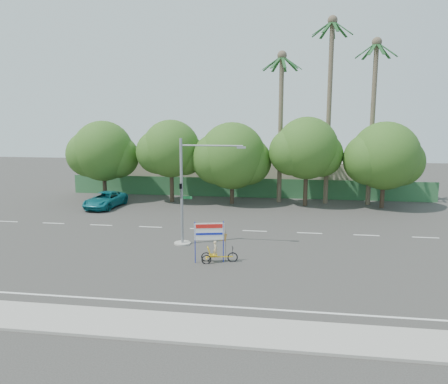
# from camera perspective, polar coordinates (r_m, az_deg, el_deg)

# --- Properties ---
(ground) EXTENTS (120.00, 120.00, 0.00)m
(ground) POSITION_cam_1_polar(r_m,az_deg,el_deg) (25.16, -2.05, -9.61)
(ground) COLOR #33302D
(ground) RESTS_ON ground
(sidewalk_near) EXTENTS (50.00, 2.40, 0.12)m
(sidewalk_near) POSITION_cam_1_polar(r_m,az_deg,el_deg) (18.40, -6.50, -17.12)
(sidewalk_near) COLOR gray
(sidewalk_near) RESTS_ON ground
(fence) EXTENTS (38.00, 0.08, 2.00)m
(fence) POSITION_cam_1_polar(r_m,az_deg,el_deg) (45.63, 2.87, 0.55)
(fence) COLOR #336B3D
(fence) RESTS_ON ground
(building_left) EXTENTS (12.00, 8.00, 4.00)m
(building_left) POSITION_cam_1_polar(r_m,az_deg,el_deg) (51.76, -7.72, 2.70)
(building_left) COLOR #B8AB93
(building_left) RESTS_ON ground
(building_right) EXTENTS (14.00, 8.00, 3.60)m
(building_right) POSITION_cam_1_polar(r_m,az_deg,el_deg) (49.88, 12.58, 2.05)
(building_right) COLOR #B8AB93
(building_right) RESTS_ON ground
(tree_far_left) EXTENTS (7.14, 6.00, 7.96)m
(tree_far_left) POSITION_cam_1_polar(r_m,az_deg,el_deg) (45.38, -15.56, 4.94)
(tree_far_left) COLOR #473828
(tree_far_left) RESTS_ON ground
(tree_left) EXTENTS (6.66, 5.60, 8.07)m
(tree_left) POSITION_cam_1_polar(r_m,az_deg,el_deg) (42.99, -6.98, 5.37)
(tree_left) COLOR #473828
(tree_left) RESTS_ON ground
(tree_center) EXTENTS (7.62, 6.40, 7.85)m
(tree_center) POSITION_cam_1_polar(r_m,az_deg,el_deg) (41.85, 1.00, 4.50)
(tree_center) COLOR #473828
(tree_center) RESTS_ON ground
(tree_right) EXTENTS (6.90, 5.80, 8.36)m
(tree_right) POSITION_cam_1_polar(r_m,az_deg,el_deg) (41.46, 10.69, 5.35)
(tree_right) COLOR #473828
(tree_right) RESTS_ON ground
(tree_far_right) EXTENTS (7.38, 6.20, 7.94)m
(tree_far_right) POSITION_cam_1_polar(r_m,az_deg,el_deg) (42.36, 20.18, 4.20)
(tree_far_right) COLOR #473828
(tree_far_right) RESTS_ON ground
(palm_tall) EXTENTS (3.73, 3.79, 17.45)m
(palm_tall) POSITION_cam_1_polar(r_m,az_deg,el_deg) (43.02, 13.63, 12.38)
(palm_tall) COLOR #70604C
(palm_tall) RESTS_ON ground
(palm_mid) EXTENTS (3.73, 3.79, 15.45)m
(palm_mid) POSITION_cam_1_polar(r_m,az_deg,el_deg) (43.50, 18.92, 10.69)
(palm_mid) COLOR #70604C
(palm_mid) RESTS_ON ground
(palm_short) EXTENTS (3.73, 3.79, 14.45)m
(palm_short) POSITION_cam_1_polar(r_m,az_deg,el_deg) (42.82, 7.43, 10.43)
(palm_short) COLOR #70604C
(palm_short) RESTS_ON ground
(traffic_signal) EXTENTS (4.72, 1.10, 7.00)m
(traffic_signal) POSITION_cam_1_polar(r_m,az_deg,el_deg) (28.60, -4.96, -1.19)
(traffic_signal) COLOR gray
(traffic_signal) RESTS_ON ground
(trike_billboard) EXTENTS (2.48, 0.89, 2.48)m
(trike_billboard) POSITION_cam_1_polar(r_m,az_deg,el_deg) (25.41, -1.39, -7.04)
(trike_billboard) COLOR black
(trike_billboard) RESTS_ON ground
(pickup_truck) EXTENTS (2.87, 5.42, 1.45)m
(pickup_truck) POSITION_cam_1_polar(r_m,az_deg,el_deg) (41.95, -15.25, -1.00)
(pickup_truck) COLOR #106873
(pickup_truck) RESTS_ON ground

